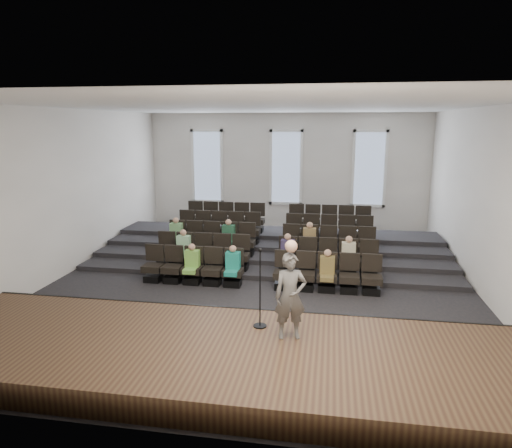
% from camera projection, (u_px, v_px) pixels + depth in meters
% --- Properties ---
extents(ground, '(14.00, 14.00, 0.00)m').
position_uv_depth(ground, '(261.00, 280.00, 13.52)').
color(ground, black).
rests_on(ground, ground).
extents(ceiling, '(12.00, 14.00, 0.02)m').
position_uv_depth(ceiling, '(262.00, 106.00, 12.45)').
color(ceiling, white).
rests_on(ceiling, ground).
extents(wall_back, '(12.00, 0.04, 5.00)m').
position_uv_depth(wall_back, '(286.00, 172.00, 19.75)').
color(wall_back, white).
rests_on(wall_back, ground).
extents(wall_front, '(12.00, 0.04, 5.00)m').
position_uv_depth(wall_front, '(183.00, 276.00, 6.22)').
color(wall_front, white).
rests_on(wall_front, ground).
extents(wall_left, '(0.04, 14.00, 5.00)m').
position_uv_depth(wall_left, '(67.00, 192.00, 13.95)').
color(wall_left, white).
rests_on(wall_left, ground).
extents(wall_right, '(0.04, 14.00, 5.00)m').
position_uv_depth(wall_right, '(487.00, 203.00, 12.02)').
color(wall_right, white).
rests_on(wall_right, ground).
extents(stage, '(11.80, 3.60, 0.50)m').
position_uv_depth(stage, '(220.00, 357.00, 8.55)').
color(stage, '#4B3620').
rests_on(stage, ground).
extents(stage_lip, '(11.80, 0.06, 0.52)m').
position_uv_depth(stage_lip, '(239.00, 318.00, 10.26)').
color(stage_lip, black).
rests_on(stage_lip, ground).
extents(risers, '(11.80, 4.80, 0.60)m').
position_uv_depth(risers, '(275.00, 246.00, 16.53)').
color(risers, black).
rests_on(risers, ground).
extents(seating_rows, '(6.80, 4.70, 1.67)m').
position_uv_depth(seating_rows, '(268.00, 245.00, 14.86)').
color(seating_rows, black).
rests_on(seating_rows, ground).
extents(windows, '(8.44, 0.10, 3.24)m').
position_uv_depth(windows, '(286.00, 168.00, 19.64)').
color(windows, white).
rests_on(windows, wall_back).
extents(audience, '(6.05, 2.64, 1.10)m').
position_uv_depth(audience, '(252.00, 249.00, 13.83)').
color(audience, '#7CC24D').
rests_on(audience, seating_rows).
extents(speaker, '(0.69, 0.53, 1.67)m').
position_uv_depth(speaker, '(290.00, 296.00, 8.64)').
color(speaker, '#555451').
rests_on(speaker, stage).
extents(mic_stand, '(0.28, 0.28, 1.65)m').
position_uv_depth(mic_stand, '(260.00, 304.00, 9.18)').
color(mic_stand, black).
rests_on(mic_stand, stage).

